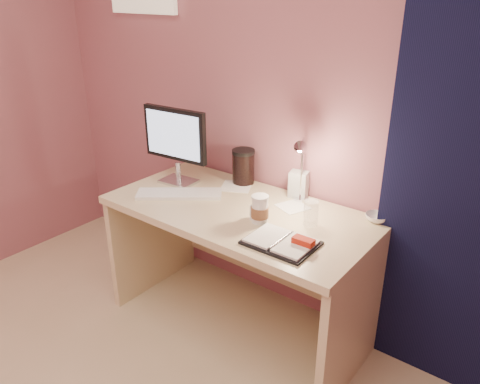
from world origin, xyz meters
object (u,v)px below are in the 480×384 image
Objects in this scene: desk at (248,241)px; product_box at (299,184)px; monitor at (176,139)px; clear_cup at (311,213)px; dark_jar at (243,168)px; bowl at (377,218)px; desk_lamp at (287,162)px; coffee_cup at (260,210)px; keyboard at (179,194)px; planner at (283,242)px; lotion_bottle at (257,209)px.

product_box is (0.16, 0.24, 0.30)m from desk.
monitor is 3.57× the size of clear_cup.
desk is 0.48m from clear_cup.
product_box is at bearing 131.32° from clear_cup.
desk is 0.43m from dark_jar.
desk_lamp reaches higher than bowl.
dark_jar is (-0.57, 0.22, 0.03)m from clear_cup.
bowl is 0.62× the size of dark_jar.
coffee_cup reaches higher than bowl.
coffee_cup is at bearing -43.67° from dark_jar.
clear_cup is at bearing -27.39° from keyboard.
planner is 2.61× the size of lotion_bottle.
monitor is at bearing -178.30° from desk.
monitor is 0.42m from dark_jar.
monitor is at bearing -168.05° from bowl.
bowl is (0.62, 0.22, 0.24)m from desk.
bowl is (0.97, 0.37, 0.01)m from keyboard.
clear_cup is 0.61m from dark_jar.
coffee_cup is 0.96× the size of product_box.
monitor is 3.20× the size of coffee_cup.
lotion_bottle reaches higher than desk.
keyboard is 0.53m from coffee_cup.
keyboard is at bearing -157.87° from desk.
clear_cup is (0.21, 0.12, -0.00)m from coffee_cup.
monitor is at bearing -142.92° from dark_jar.
bowl is at bearing -12.51° from desk_lamp.
dark_jar is (-0.34, 0.34, 0.03)m from lotion_bottle.
planner is at bearing -33.31° from desk.
keyboard is at bearing -48.86° from monitor.
desk is 0.36m from coffee_cup.
dark_jar reaches higher than product_box.
keyboard is 1.26× the size of desk_lamp.
dark_jar reaches higher than clear_cup.
lotion_bottle is at bearing -14.43° from monitor.
planner is at bearing -83.04° from desk_lamp.
monitor reaches higher than planner.
desk is 9.83× the size of product_box.
keyboard is 3.34× the size of coffee_cup.
bowl is (1.11, 0.23, -0.25)m from monitor.
desk_lamp reaches higher than desk.
desk is 4.54× the size of planner.
coffee_cup is 0.24m from clear_cup.
planner is 0.49m from desk_lamp.
clear_cup is 0.34× the size of desk_lamp.
monitor is at bearing 170.27° from lotion_bottle.
desk_lamp is at bearing -107.86° from product_box.
planner is (0.87, -0.23, -0.25)m from monitor.
desk is 0.50m from desk_lamp.
clear_cup is 0.31m from desk_lamp.
bowl is 0.78× the size of product_box.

